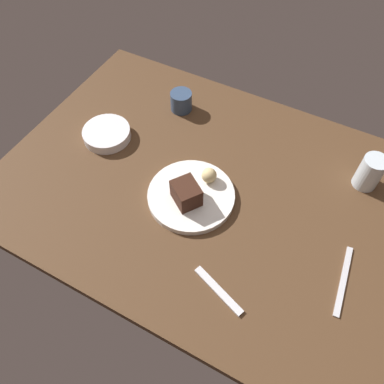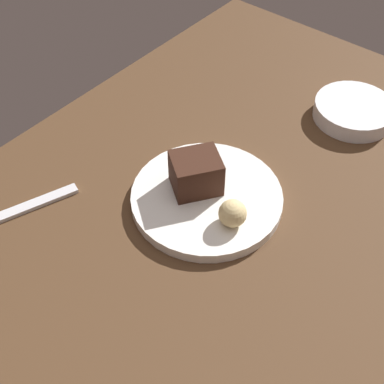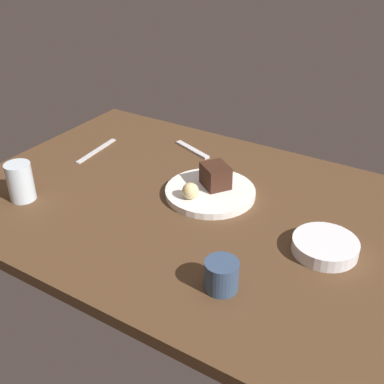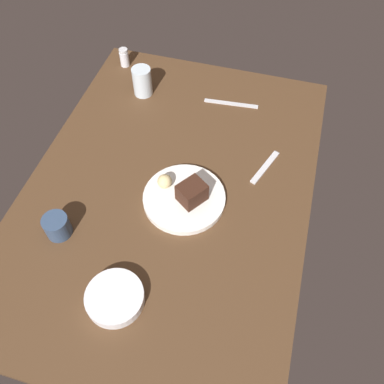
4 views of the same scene
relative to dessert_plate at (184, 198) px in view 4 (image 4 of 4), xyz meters
The scene contains 10 objects.
dining_table 7.11cm from the dessert_plate, 61.36° to the left, with size 120.00×84.00×3.00cm, color #4C331E.
dessert_plate is the anchor object (origin of this frame).
chocolate_cake_slice 4.61cm from the dessert_plate, 94.41° to the right, with size 7.45×6.28×6.08cm, color #381E14.
bread_roll 7.51cm from the dessert_plate, 71.63° to the left, with size 4.27×4.27×4.27cm, color #DBC184.
salt_shaker 67.08cm from the dessert_plate, 36.12° to the left, with size 3.42×3.42×6.97cm.
water_glass 49.55cm from the dessert_plate, 33.73° to the left, with size 6.69×6.69×10.24cm, color silver.
side_bowl 34.70cm from the dessert_plate, 166.89° to the left, with size 14.62×14.62×3.13cm, color silver.
coffee_cup 36.11cm from the dessert_plate, 123.27° to the left, with size 7.00×7.00×6.46cm, color #334766.
dessert_spoon 27.72cm from the dessert_plate, 48.37° to the right, with size 15.00×1.80×0.70cm, color silver.
butter_knife 44.03cm from the dessert_plate, ahead, with size 19.00×1.40×0.50cm, color silver.
Camera 4 is at (-67.25, -26.34, 100.88)cm, focal length 37.89 mm.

